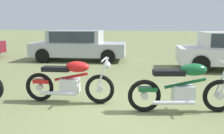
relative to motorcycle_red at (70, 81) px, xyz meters
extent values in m
plane|color=olive|center=(1.17, -0.30, -0.48)|extent=(120.00, 120.00, 0.00)
torus|color=black|center=(0.66, 0.08, -0.15)|extent=(0.65, 0.17, 0.65)
torus|color=black|center=(-0.71, -0.08, -0.15)|extent=(0.65, 0.17, 0.65)
cylinder|color=silver|center=(0.66, 0.08, -0.15)|extent=(0.15, 0.12, 0.14)
cylinder|color=silver|center=(-0.71, -0.08, -0.15)|extent=(0.15, 0.12, 0.14)
cylinder|color=silver|center=(0.71, 0.18, 0.17)|extent=(0.27, 0.07, 0.73)
cylinder|color=silver|center=(0.73, 0.00, 0.17)|extent=(0.27, 0.07, 0.73)
cube|color=silver|center=(-0.01, 0.00, -0.10)|extent=(0.43, 0.35, 0.32)
cylinder|color=red|center=(0.02, 0.01, 0.10)|extent=(0.75, 0.15, 0.22)
ellipsoid|color=red|center=(0.17, 0.03, 0.33)|extent=(0.55, 0.32, 0.24)
cube|color=black|center=(-0.30, -0.03, 0.27)|extent=(0.62, 0.31, 0.10)
cube|color=red|center=(-0.65, -0.07, -0.01)|extent=(0.38, 0.22, 0.08)
cylinder|color=silver|center=(0.76, 0.10, 0.50)|extent=(0.11, 0.64, 0.03)
sphere|color=silver|center=(0.82, 0.10, 0.38)|extent=(0.18, 0.18, 0.16)
cylinder|color=silver|center=(-0.20, -0.18, -0.24)|extent=(0.80, 0.18, 0.08)
torus|color=black|center=(3.09, 0.19, -0.15)|extent=(0.66, 0.25, 0.65)
torus|color=black|center=(1.66, -0.18, -0.15)|extent=(0.66, 0.25, 0.65)
cylinder|color=silver|center=(3.09, 0.19, -0.15)|extent=(0.16, 0.13, 0.14)
cylinder|color=silver|center=(1.66, -0.18, -0.15)|extent=(0.16, 0.13, 0.14)
cylinder|color=silver|center=(3.12, 0.29, 0.18)|extent=(0.27, 0.10, 0.73)
cube|color=silver|center=(2.39, 0.01, -0.10)|extent=(0.46, 0.39, 0.32)
cylinder|color=#14592D|center=(2.42, 0.02, 0.10)|extent=(0.80, 0.26, 0.23)
ellipsoid|color=#14592D|center=(2.57, 0.05, 0.38)|extent=(0.57, 0.38, 0.24)
cube|color=black|center=(2.10, -0.07, 0.32)|extent=(0.64, 0.38, 0.10)
cube|color=#14592D|center=(1.72, -0.16, -0.01)|extent=(0.39, 0.26, 0.08)
cylinder|color=silver|center=(2.22, -0.20, -0.24)|extent=(0.79, 0.28, 0.08)
cube|color=#B2B5BA|center=(-2.14, 5.83, 0.07)|extent=(4.58, 2.41, 0.60)
cube|color=#B2B5BA|center=(-2.28, 5.81, 0.65)|extent=(2.61, 1.95, 0.60)
cube|color=#2D3842|center=(-2.28, 5.81, 0.67)|extent=(2.26, 1.93, 0.48)
cylinder|color=black|center=(-0.79, 6.88, -0.16)|extent=(0.67, 0.31, 0.64)
cylinder|color=black|center=(-0.55, 5.22, -0.16)|extent=(0.67, 0.31, 0.64)
cylinder|color=black|center=(-3.72, 6.44, -0.16)|extent=(0.67, 0.31, 0.64)
cylinder|color=black|center=(-3.48, 4.79, -0.16)|extent=(0.67, 0.31, 0.64)
cylinder|color=black|center=(2.99, 5.70, -0.16)|extent=(0.66, 0.28, 0.64)
cylinder|color=black|center=(3.15, 4.11, -0.16)|extent=(0.66, 0.28, 0.64)
camera|label=1|loc=(2.15, -4.68, 1.24)|focal=37.98mm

